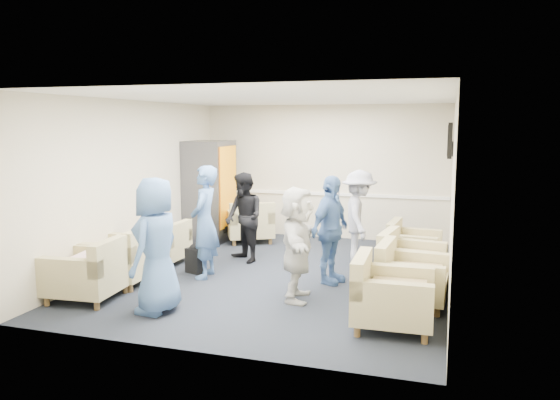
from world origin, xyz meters
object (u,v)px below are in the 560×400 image
(armchair_right_near, at_px, (388,298))
(armchair_right_far, at_px, (411,248))
(armchair_left_near, at_px, (91,274))
(person_back_left, at_px, (244,218))
(person_front_left, at_px, (156,245))
(person_mid_left, at_px, (205,222))
(armchair_right_midnear, at_px, (408,279))
(armchair_left_mid, at_px, (125,259))
(person_back_right, at_px, (359,217))
(vending_machine, at_px, (210,191))
(armchair_corner, at_px, (250,225))
(armchair_left_far, at_px, (165,246))
(person_front_right, at_px, (297,244))
(armchair_right_midfar, at_px, (408,264))
(person_mid_right, at_px, (330,230))

(armchair_right_near, height_order, armchair_right_far, armchair_right_near)
(armchair_left_near, relative_size, person_back_left, 0.62)
(person_front_left, height_order, person_mid_left, person_mid_left)
(armchair_right_far, bearing_deg, armchair_right_midnear, -172.66)
(armchair_left_mid, relative_size, person_back_left, 0.60)
(armchair_right_far, height_order, person_mid_left, person_mid_left)
(person_back_right, bearing_deg, armchair_left_mid, 112.07)
(person_mid_left, distance_m, person_back_right, 2.60)
(armchair_left_near, height_order, vending_machine, vending_machine)
(armchair_left_near, bearing_deg, person_back_left, 149.73)
(vending_machine, height_order, person_back_left, vending_machine)
(armchair_right_far, distance_m, armchair_corner, 3.32)
(armchair_left_near, distance_m, armchair_corner, 4.05)
(armchair_left_far, bearing_deg, person_front_left, 28.24)
(person_mid_left, relative_size, person_back_right, 1.09)
(armchair_right_far, distance_m, person_mid_left, 3.37)
(armchair_right_midnear, bearing_deg, armchair_left_near, 108.43)
(armchair_right_far, distance_m, person_back_right, 0.98)
(armchair_right_midnear, bearing_deg, armchair_corner, 51.87)
(armchair_left_near, relative_size, person_front_right, 0.62)
(armchair_right_midnear, height_order, armchair_right_midfar, armchair_right_midnear)
(armchair_left_far, relative_size, armchair_right_midfar, 0.81)
(person_mid_left, bearing_deg, armchair_right_far, 109.40)
(armchair_left_mid, height_order, armchair_right_midnear, armchair_left_mid)
(vending_machine, height_order, person_front_left, vending_machine)
(armchair_corner, bearing_deg, armchair_left_mid, 47.37)
(armchair_left_mid, distance_m, armchair_left_far, 1.18)
(armchair_right_near, distance_m, person_mid_right, 1.91)
(armchair_corner, bearing_deg, vending_machine, -25.86)
(armchair_left_near, bearing_deg, person_mid_right, 116.49)
(armchair_right_midfar, distance_m, person_front_right, 1.75)
(armchair_left_near, bearing_deg, person_front_right, 103.06)
(person_mid_right, relative_size, person_front_right, 1.05)
(person_mid_right, bearing_deg, person_mid_left, 115.97)
(armchair_right_near, distance_m, person_back_right, 2.97)
(armchair_left_far, bearing_deg, person_back_left, 114.11)
(person_back_left, bearing_deg, armchair_right_midfar, 27.76)
(armchair_left_mid, height_order, armchair_right_midfar, armchair_left_mid)
(person_mid_left, relative_size, person_front_right, 1.13)
(person_mid_right, bearing_deg, armchair_right_midfar, -65.43)
(armchair_right_midfar, height_order, armchair_corner, armchair_corner)
(armchair_left_mid, bearing_deg, armchair_right_near, 79.14)
(armchair_left_far, bearing_deg, vending_machine, -177.30)
(armchair_right_near, relative_size, armchair_right_midfar, 0.96)
(armchair_left_far, xyz_separation_m, armchair_corner, (0.78, 2.00, 0.05))
(armchair_left_mid, distance_m, person_front_right, 2.64)
(armchair_left_mid, relative_size, vending_machine, 0.46)
(armchair_left_mid, relative_size, armchair_corner, 0.77)
(armchair_right_near, distance_m, person_back_left, 3.57)
(person_front_right, bearing_deg, armchair_right_midnear, -88.76)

